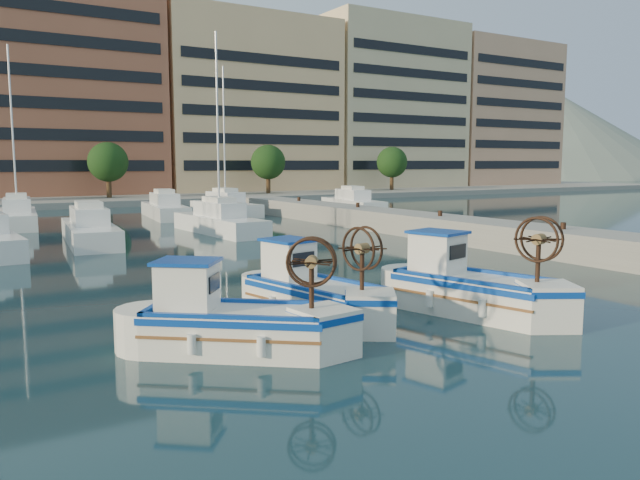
{
  "coord_description": "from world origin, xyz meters",
  "views": [
    {
      "loc": [
        -10.29,
        -11.9,
        4.11
      ],
      "look_at": [
        0.55,
        6.12,
        1.5
      ],
      "focal_mm": 35.0,
      "sensor_mm": 36.0,
      "label": 1
    }
  ],
  "objects": [
    {
      "name": "fishing_boat_a",
      "position": [
        -5.16,
        0.37,
        0.71
      ],
      "size": [
        4.12,
        3.74,
        2.57
      ],
      "rotation": [
        0.0,
        0.0,
        0.91
      ],
      "color": "white",
      "rests_on": "ground"
    },
    {
      "name": "waterfront",
      "position": [
        9.23,
        65.04,
        11.1
      ],
      "size": [
        180.0,
        40.0,
        25.6
      ],
      "color": "gray",
      "rests_on": "ground"
    },
    {
      "name": "yacht_marina",
      "position": [
        -3.39,
        27.28,
        0.53
      ],
      "size": [
        41.78,
        23.1,
        11.5
      ],
      "color": "white",
      "rests_on": "ground"
    },
    {
      "name": "hill_east",
      "position": [
        140.0,
        110.0,
        0.0
      ],
      "size": [
        160.0,
        160.0,
        50.0
      ],
      "primitive_type": "cone",
      "color": "slate",
      "rests_on": "ground"
    },
    {
      "name": "fishing_boat_c",
      "position": [
        1.83,
        0.33,
        0.77
      ],
      "size": [
        2.88,
        4.61,
        2.79
      ],
      "rotation": [
        0.0,
        0.0,
        0.27
      ],
      "color": "white",
      "rests_on": "ground"
    },
    {
      "name": "ground",
      "position": [
        0.0,
        0.0,
        0.0
      ],
      "size": [
        300.0,
        300.0,
        0.0
      ],
      "primitive_type": "plane",
      "color": "#1B3A48",
      "rests_on": "ground"
    },
    {
      "name": "quay",
      "position": [
        13.0,
        8.0,
        0.6
      ],
      "size": [
        3.0,
        60.0,
        1.2
      ],
      "primitive_type": "cube",
      "color": "gray",
      "rests_on": "ground"
    },
    {
      "name": "fishing_boat_b",
      "position": [
        -2.15,
        2.01,
        0.72
      ],
      "size": [
        2.46,
        4.3,
        2.61
      ],
      "rotation": [
        0.0,
        0.0,
        0.2
      ],
      "color": "white",
      "rests_on": "ground"
    }
  ]
}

